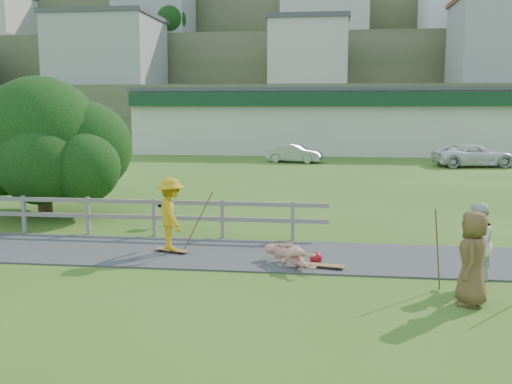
# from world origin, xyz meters

# --- Properties ---
(ground) EXTENTS (260.00, 260.00, 0.00)m
(ground) POSITION_xyz_m (0.00, 0.00, 0.00)
(ground) COLOR #355A19
(ground) RESTS_ON ground
(path) EXTENTS (34.00, 3.00, 0.04)m
(path) POSITION_xyz_m (0.00, 1.50, 0.02)
(path) COLOR #39393B
(path) RESTS_ON ground
(fence) EXTENTS (15.05, 0.10, 1.10)m
(fence) POSITION_xyz_m (-4.62, 3.30, 0.72)
(fence) COLOR slate
(fence) RESTS_ON ground
(strip_mall) EXTENTS (32.50, 10.75, 5.10)m
(strip_mall) POSITION_xyz_m (4.00, 34.94, 2.58)
(strip_mall) COLOR beige
(strip_mall) RESTS_ON ground
(hillside) EXTENTS (220.00, 67.00, 47.50)m
(hillside) POSITION_xyz_m (0.00, 91.31, 14.41)
(hillside) COLOR #455230
(hillside) RESTS_ON ground
(skater_rider) EXTENTS (1.18, 1.38, 1.85)m
(skater_rider) POSITION_xyz_m (-0.97, 1.42, 0.93)
(skater_rider) COLOR gold
(skater_rider) RESTS_ON ground
(skater_fallen) EXTENTS (1.42, 1.37, 0.58)m
(skater_fallen) POSITION_xyz_m (2.10, 0.58, 0.29)
(skater_fallen) COLOR tan
(skater_fallen) RESTS_ON ground
(spectator_a) EXTENTS (0.97, 1.05, 1.74)m
(spectator_a) POSITION_xyz_m (6.07, -0.18, 0.87)
(spectator_a) COLOR silver
(spectator_a) RESTS_ON ground
(spectator_c) EXTENTS (0.78, 1.00, 1.80)m
(spectator_c) POSITION_xyz_m (5.67, -1.53, 0.90)
(spectator_c) COLOR brown
(spectator_c) RESTS_ON ground
(car_silver) EXTENTS (3.89, 2.08, 1.22)m
(car_silver) POSITION_xyz_m (0.75, 25.44, 0.61)
(car_silver) COLOR #A7AAAF
(car_silver) RESTS_ON ground
(car_white) EXTENTS (5.30, 3.12, 1.38)m
(car_white) POSITION_xyz_m (11.95, 24.15, 0.69)
(car_white) COLOR white
(car_white) RESTS_ON ground
(tree) EXTENTS (6.56, 6.56, 3.68)m
(tree) POSITION_xyz_m (-6.76, 6.05, 1.84)
(tree) COLOR black
(tree) RESTS_ON ground
(bbq) EXTENTS (0.41, 0.34, 0.81)m
(bbq) POSITION_xyz_m (-2.06, 4.65, 0.41)
(bbq) COLOR black
(bbq) RESTS_ON ground
(longboard_rider) EXTENTS (0.93, 0.48, 0.10)m
(longboard_rider) POSITION_xyz_m (-0.97, 1.42, 0.05)
(longboard_rider) COLOR #975D31
(longboard_rider) RESTS_ON ground
(longboard_fallen) EXTENTS (0.97, 0.41, 0.10)m
(longboard_fallen) POSITION_xyz_m (2.90, 0.48, 0.05)
(longboard_fallen) COLOR #975D31
(longboard_fallen) RESTS_ON ground
(helmet) EXTENTS (0.30, 0.30, 0.30)m
(helmet) POSITION_xyz_m (2.70, 0.93, 0.15)
(helmet) COLOR #A1111B
(helmet) RESTS_ON ground
(pole_rider) EXTENTS (0.03, 0.03, 1.74)m
(pole_rider) POSITION_xyz_m (-0.37, 1.82, 0.87)
(pole_rider) COLOR brown
(pole_rider) RESTS_ON ground
(pole_spec_left) EXTENTS (0.03, 0.03, 1.68)m
(pole_spec_left) POSITION_xyz_m (5.19, -0.67, 0.84)
(pole_spec_left) COLOR brown
(pole_spec_left) RESTS_ON ground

